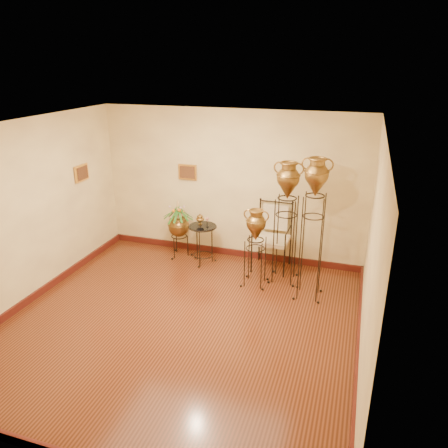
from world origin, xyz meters
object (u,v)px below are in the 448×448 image
(planter_urn, at_px, (179,224))
(armchair, at_px, (272,237))
(side_table, at_px, (203,243))
(amphora_mid, at_px, (286,222))
(amphora_tall, at_px, (312,228))

(planter_urn, bearing_deg, armchair, 0.00)
(planter_urn, relative_size, side_table, 1.26)
(amphora_mid, height_order, planter_urn, amphora_mid)
(amphora_tall, relative_size, armchair, 1.89)
(armchair, height_order, side_table, armchair)
(amphora_tall, xyz_separation_m, amphora_mid, (-0.48, 0.43, -0.11))
(armchair, distance_m, side_table, 1.29)
(amphora_tall, bearing_deg, planter_urn, 162.99)
(armchair, xyz_separation_m, side_table, (-1.26, -0.15, -0.22))
(amphora_mid, xyz_separation_m, side_table, (-1.56, 0.21, -0.68))
(amphora_tall, distance_m, side_table, 2.28)
(amphora_mid, xyz_separation_m, armchair, (-0.30, 0.37, -0.46))
(amphora_mid, distance_m, armchair, 0.66)
(amphora_mid, relative_size, armchair, 1.74)
(amphora_mid, bearing_deg, amphora_tall, -41.38)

